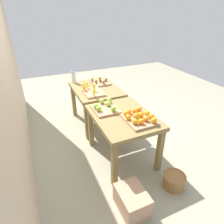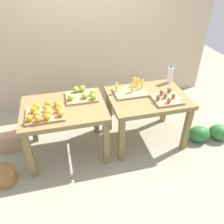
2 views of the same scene
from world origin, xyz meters
name	(u,v)px [view 1 (image 1 of 2)]	position (x,y,z in m)	size (l,w,h in m)	color
ground_plane	(108,136)	(0.00, 0.00, 0.00)	(8.00, 8.00, 0.00)	gray
back_wall	(2,61)	(0.00, 1.35, 1.50)	(4.40, 0.12, 3.00)	#CAB092
display_table_left	(123,122)	(-0.56, 0.00, 0.63)	(1.04, 0.80, 0.73)	olive
display_table_right	(96,93)	(0.56, 0.00, 0.63)	(1.04, 0.80, 0.73)	olive
orange_bin	(139,117)	(-0.77, -0.13, 0.78)	(0.45, 0.38, 0.11)	tan
apple_bin	(105,107)	(-0.30, 0.17, 0.77)	(0.41, 0.36, 0.11)	tan
banana_crate	(92,91)	(0.36, 0.14, 0.77)	(0.44, 0.32, 0.17)	tan
kiwi_bin	(100,82)	(0.75, -0.16, 0.76)	(0.36, 0.32, 0.10)	tan
water_bottle	(74,77)	(1.00, 0.29, 0.86)	(0.08, 0.08, 0.26)	silver
watermelon_pile	(95,97)	(1.47, -0.27, 0.12)	(0.69, 0.38, 0.24)	#2E6E33
wicker_basket	(174,180)	(-1.36, -0.35, 0.10)	(0.29, 0.29, 0.19)	olive
cardboard_produce_box	(132,200)	(-1.41, 0.30, 0.13)	(0.40, 0.30, 0.27)	tan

